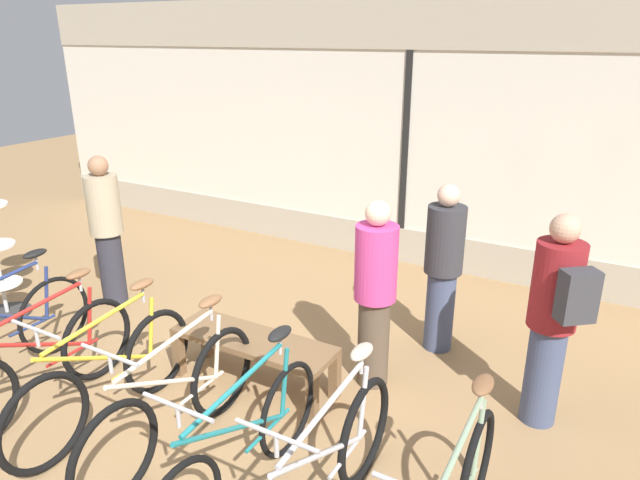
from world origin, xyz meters
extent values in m
plane|color=#99754C|center=(0.00, 0.00, 0.00)|extent=(24.00, 24.00, 0.00)
cube|color=#B2A893|center=(0.00, 4.02, 0.23)|extent=(12.00, 0.08, 0.45)
cube|color=silver|center=(0.00, 4.02, 1.52)|extent=(12.00, 0.04, 2.15)
cube|color=#B2A893|center=(0.00, 4.02, 2.90)|extent=(12.00, 0.08, 0.60)
cube|color=black|center=(0.00, 3.99, 1.52)|extent=(0.08, 0.02, 2.15)
torus|color=black|center=(-1.92, 0.37, 0.36)|extent=(0.04, 0.72, 0.72)
cylinder|color=navy|center=(-1.92, 0.33, 0.60)|extent=(0.03, 0.11, 0.49)
cylinder|color=navy|center=(-1.92, 0.15, 0.36)|extent=(0.03, 0.44, 0.03)
cylinder|color=#B2B2B7|center=(-1.92, 0.29, 0.91)|extent=(0.02, 0.02, 0.14)
ellipsoid|color=black|center=(-1.92, 0.29, 0.99)|extent=(0.11, 0.22, 0.06)
torus|color=black|center=(-1.24, 0.27, 0.35)|extent=(0.05, 0.70, 0.70)
cylinder|color=red|center=(-1.24, -0.30, 0.59)|extent=(0.03, 1.00, 0.51)
cylinder|color=red|center=(-1.24, 0.23, 0.59)|extent=(0.03, 0.11, 0.49)
cylinder|color=red|center=(-1.24, -0.27, 0.87)|extent=(0.03, 0.93, 0.10)
cylinder|color=red|center=(-1.24, 0.03, 0.35)|extent=(0.03, 0.48, 0.03)
cylinder|color=#B2B2B7|center=(-1.24, 0.19, 0.90)|extent=(0.02, 0.02, 0.14)
ellipsoid|color=brown|center=(-1.24, 0.19, 0.98)|extent=(0.11, 0.22, 0.06)
torus|color=black|center=(-0.66, 0.38, 0.35)|extent=(0.05, 0.70, 0.70)
torus|color=black|center=(-0.66, -0.65, 0.35)|extent=(0.05, 0.70, 0.70)
cylinder|color=gold|center=(-0.66, -0.18, 0.59)|extent=(0.03, 0.97, 0.51)
cylinder|color=gold|center=(-0.66, 0.34, 0.59)|extent=(0.03, 0.11, 0.49)
cylinder|color=gold|center=(-0.66, -0.15, 0.87)|extent=(0.03, 0.89, 0.10)
cylinder|color=gold|center=(-0.66, 0.14, 0.35)|extent=(0.03, 0.47, 0.03)
cylinder|color=#B2B2B7|center=(-0.66, 0.30, 0.90)|extent=(0.02, 0.02, 0.14)
ellipsoid|color=brown|center=(-0.66, 0.30, 0.98)|extent=(0.11, 0.22, 0.06)
cylinder|color=#B2B2B7|center=(-0.66, -0.59, 0.96)|extent=(0.02, 0.02, 0.12)
cylinder|color=#ADADB2|center=(-0.66, -0.59, 1.02)|extent=(0.46, 0.02, 0.02)
torus|color=black|center=(-0.01, 0.40, 0.35)|extent=(0.05, 0.70, 0.70)
torus|color=black|center=(-0.01, -0.64, 0.35)|extent=(0.05, 0.70, 0.70)
cylinder|color=beige|center=(-0.01, -0.16, 0.59)|extent=(0.03, 0.98, 0.51)
cylinder|color=beige|center=(-0.01, 0.36, 0.59)|extent=(0.03, 0.11, 0.49)
cylinder|color=beige|center=(-0.01, -0.13, 0.86)|extent=(0.03, 0.90, 0.10)
cylinder|color=beige|center=(-0.01, 0.17, 0.35)|extent=(0.03, 0.47, 0.03)
cylinder|color=#B2B2B7|center=(-0.01, 0.32, 0.90)|extent=(0.02, 0.02, 0.14)
ellipsoid|color=brown|center=(-0.01, 0.32, 0.98)|extent=(0.11, 0.22, 0.06)
cylinder|color=#B2B2B7|center=(-0.01, -0.58, 0.96)|extent=(0.02, 0.02, 0.12)
cylinder|color=#ADADB2|center=(-0.01, -0.58, 1.02)|extent=(0.46, 0.02, 0.02)
torus|color=black|center=(0.66, 0.28, 0.34)|extent=(0.04, 0.67, 0.67)
cylinder|color=#1E7A7F|center=(0.66, -0.30, 0.58)|extent=(0.03, 1.01, 0.51)
cylinder|color=#1E7A7F|center=(0.66, 0.24, 0.58)|extent=(0.03, 0.11, 0.49)
cylinder|color=#1E7A7F|center=(0.66, -0.27, 0.85)|extent=(0.03, 0.94, 0.10)
cylinder|color=#1E7A7F|center=(0.66, 0.03, 0.34)|extent=(0.03, 0.49, 0.03)
cylinder|color=#B2B2B7|center=(0.66, 0.20, 0.89)|extent=(0.02, 0.02, 0.14)
ellipsoid|color=black|center=(0.66, 0.20, 0.97)|extent=(0.11, 0.22, 0.06)
cylinder|color=#B2B2B7|center=(0.66, -0.74, 0.95)|extent=(0.02, 0.02, 0.12)
cylinder|color=#ADADB2|center=(0.66, -0.74, 1.01)|extent=(0.46, 0.02, 0.02)
torus|color=black|center=(1.22, 0.31, 0.35)|extent=(0.05, 0.71, 0.71)
cylinder|color=#BCBCC1|center=(1.22, -0.26, 0.59)|extent=(0.03, 1.00, 0.51)
cylinder|color=#BCBCC1|center=(1.22, 0.27, 0.59)|extent=(0.03, 0.11, 0.49)
cylinder|color=#BCBCC1|center=(1.22, -0.23, 0.87)|extent=(0.03, 0.93, 0.10)
cylinder|color=#BCBCC1|center=(1.22, 0.07, 0.35)|extent=(0.03, 0.48, 0.03)
cylinder|color=#B2B2B7|center=(1.22, 0.23, 0.90)|extent=(0.02, 0.02, 0.14)
ellipsoid|color=#B2A893|center=(1.22, 0.23, 0.98)|extent=(0.11, 0.22, 0.06)
cylinder|color=#B2B2B7|center=(1.22, -0.69, 0.96)|extent=(0.02, 0.02, 0.12)
cylinder|color=#ADADB2|center=(1.22, -0.69, 1.02)|extent=(0.46, 0.02, 0.02)
torus|color=black|center=(1.94, 0.32, 0.35)|extent=(0.05, 0.71, 0.71)
cylinder|color=gray|center=(1.94, 0.28, 0.59)|extent=(0.03, 0.11, 0.49)
cylinder|color=gray|center=(1.94, -0.22, 0.87)|extent=(0.03, 0.94, 0.10)
cylinder|color=#B2B2B7|center=(1.94, 0.24, 0.90)|extent=(0.02, 0.02, 0.14)
ellipsoid|color=brown|center=(1.94, 0.24, 0.98)|extent=(0.11, 0.22, 0.06)
cylinder|color=#333333|center=(-3.03, 0.58, 0.01)|extent=(0.48, 0.48, 0.03)
cylinder|color=white|center=(-3.03, 0.58, 0.35)|extent=(0.40, 0.40, 0.02)
cube|color=brown|center=(-0.01, 0.80, 0.42)|extent=(1.40, 0.44, 0.05)
cube|color=brown|center=(-0.67, 0.62, 0.20)|extent=(0.08, 0.08, 0.40)
cube|color=brown|center=(0.65, 0.62, 0.20)|extent=(0.08, 0.08, 0.40)
cube|color=brown|center=(-0.67, 0.98, 0.20)|extent=(0.08, 0.08, 0.40)
cube|color=brown|center=(0.65, 0.98, 0.20)|extent=(0.08, 0.08, 0.40)
cylinder|color=#424C6B|center=(2.12, 1.49, 0.40)|extent=(0.37, 0.37, 0.80)
cylinder|color=maroon|center=(2.12, 1.49, 1.12)|extent=(0.48, 0.48, 0.63)
sphere|color=tan|center=(2.12, 1.49, 1.54)|extent=(0.21, 0.21, 0.21)
cube|color=#38383D|center=(2.28, 1.31, 1.15)|extent=(0.27, 0.26, 0.36)
cylinder|color=brown|center=(0.82, 1.33, 0.39)|extent=(0.32, 0.32, 0.78)
cylinder|color=#D13D84|center=(0.82, 1.33, 1.08)|extent=(0.42, 0.42, 0.61)
sphere|color=beige|center=(0.82, 1.33, 1.49)|extent=(0.20, 0.20, 0.20)
cylinder|color=#2D2D38|center=(-2.29, 1.36, 0.39)|extent=(0.36, 0.36, 0.79)
cylinder|color=tan|center=(-2.29, 1.36, 1.10)|extent=(0.47, 0.47, 0.62)
sphere|color=#9E7051|center=(-2.29, 1.36, 1.51)|extent=(0.20, 0.20, 0.20)
cylinder|color=#424C6B|center=(1.12, 2.15, 0.38)|extent=(0.35, 0.35, 0.77)
cylinder|color=#333338|center=(1.12, 2.15, 1.07)|extent=(0.46, 0.46, 0.61)
sphere|color=beige|center=(1.12, 2.15, 1.47)|extent=(0.20, 0.20, 0.20)
camera|label=1|loc=(2.46, -2.48, 2.77)|focal=32.00mm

